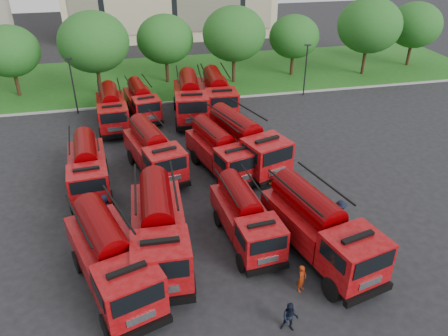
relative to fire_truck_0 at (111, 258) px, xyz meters
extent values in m
plane|color=black|center=(6.72, 5.70, -1.74)|extent=(140.00, 140.00, 0.00)
cube|color=#1F4612|center=(6.72, 31.70, -1.68)|extent=(70.00, 16.00, 0.12)
cube|color=gray|center=(6.72, 23.60, -1.67)|extent=(70.00, 0.30, 0.14)
cylinder|color=#382314|center=(-9.28, 28.70, -0.55)|extent=(0.36, 0.36, 2.38)
ellipsoid|color=#144618|center=(-9.28, 28.70, 2.82)|extent=(5.71, 5.71, 4.86)
cylinder|color=#382314|center=(-1.28, 27.20, -0.34)|extent=(0.36, 0.36, 2.80)
ellipsoid|color=#144618|center=(-1.28, 27.20, 3.62)|extent=(6.72, 6.72, 5.71)
cylinder|color=#382314|center=(5.72, 29.70, -0.51)|extent=(0.36, 0.36, 2.45)
ellipsoid|color=#144618|center=(5.72, 29.70, 2.95)|extent=(5.88, 5.88, 5.00)
cylinder|color=#382314|center=(12.72, 28.20, -0.37)|extent=(0.36, 0.36, 2.73)
ellipsoid|color=#144618|center=(12.72, 28.20, 3.49)|extent=(6.55, 6.55, 5.57)
cylinder|color=#382314|center=(19.72, 29.20, -0.60)|extent=(0.36, 0.36, 2.27)
ellipsoid|color=#144618|center=(19.72, 29.20, 2.62)|extent=(5.46, 5.46, 4.64)
cylinder|color=#382314|center=(27.72, 27.70, -0.30)|extent=(0.36, 0.36, 2.87)
ellipsoid|color=#144618|center=(27.72, 27.70, 3.76)|extent=(6.89, 6.89, 5.85)
cylinder|color=#382314|center=(34.72, 29.70, -0.48)|extent=(0.36, 0.36, 2.52)
ellipsoid|color=#144618|center=(34.72, 29.70, 3.09)|extent=(6.05, 6.05, 5.14)
cylinder|color=black|center=(-3.28, 22.90, 0.76)|extent=(0.14, 0.14, 5.00)
cube|color=black|center=(-3.28, 22.90, 3.31)|extent=(0.60, 0.25, 0.12)
cylinder|color=black|center=(18.72, 22.90, 0.76)|extent=(0.14, 0.14, 5.00)
cube|color=black|center=(18.72, 22.90, 3.31)|extent=(0.60, 0.25, 0.12)
cube|color=black|center=(0.00, 0.01, -1.05)|extent=(4.63, 7.80, 0.32)
cube|color=black|center=(1.17, -3.56, -1.10)|extent=(2.60, 1.08, 0.37)
cube|color=maroon|center=(0.79, -2.40, 0.14)|extent=(3.19, 3.02, 2.06)
cube|color=black|center=(1.16, -3.53, 0.62)|extent=(2.13, 0.74, 0.90)
cube|color=maroon|center=(-0.37, 1.12, -0.20)|extent=(3.98, 5.44, 1.38)
cylinder|color=#540002|center=(-0.37, 1.12, 0.92)|extent=(2.90, 4.72, 1.59)
cylinder|color=black|center=(-0.30, -2.98, -1.16)|extent=(0.72, 1.22, 1.16)
cylinder|color=black|center=(2.01, -2.22, -1.16)|extent=(0.72, 1.22, 1.16)
cylinder|color=black|center=(-1.76, 1.44, -1.16)|extent=(0.72, 1.22, 1.16)
cylinder|color=black|center=(0.56, 2.20, -1.16)|extent=(0.72, 1.22, 1.16)
cube|color=black|center=(2.38, 1.66, -1.02)|extent=(2.78, 7.76, 0.33)
cube|color=black|center=(2.25, -2.24, -1.08)|extent=(2.75, 0.37, 0.38)
cube|color=maroon|center=(2.29, -0.98, 0.21)|extent=(2.77, 2.50, 2.14)
cube|color=black|center=(2.25, -2.20, 0.70)|extent=(2.31, 0.13, 0.93)
cube|color=maroon|center=(2.42, 2.86, -0.15)|extent=(2.86, 5.13, 1.43)
cylinder|color=#540002|center=(2.42, 2.86, 1.02)|extent=(1.80, 4.66, 1.65)
cylinder|color=black|center=(1.02, -1.15, -1.13)|extent=(0.42, 1.22, 1.21)
cylinder|color=black|center=(3.55, -1.24, -1.13)|extent=(0.42, 1.22, 1.21)
cylinder|color=black|center=(1.18, 3.67, -1.13)|extent=(0.42, 1.22, 1.21)
cylinder|color=black|center=(3.71, 3.59, -1.13)|extent=(0.42, 1.22, 1.21)
cube|color=black|center=(7.09, 2.09, -1.15)|extent=(2.68, 6.49, 0.27)
cube|color=black|center=(7.40, -1.10, -1.20)|extent=(2.27, 0.44, 0.32)
cube|color=maroon|center=(7.30, -0.07, -0.14)|extent=(2.39, 2.19, 1.76)
cube|color=black|center=(7.40, -1.08, 0.27)|extent=(1.89, 0.23, 0.77)
cube|color=maroon|center=(7.00, 3.07, -0.43)|extent=(2.61, 4.35, 1.17)
cylinder|color=#540002|center=(7.00, 3.07, 0.53)|extent=(1.72, 3.91, 1.35)
cylinder|color=black|center=(6.29, -0.35, -1.24)|extent=(0.41, 1.02, 0.99)
cylinder|color=black|center=(8.35, -0.15, -1.24)|extent=(0.41, 1.02, 0.99)
cylinder|color=black|center=(5.90, 3.60, -1.24)|extent=(0.41, 1.02, 0.99)
cylinder|color=black|center=(7.97, 3.80, -1.24)|extent=(0.41, 1.02, 0.99)
cube|color=black|center=(10.45, -0.05, -1.03)|extent=(4.24, 7.97, 0.33)
cube|color=black|center=(11.38, -3.79, -1.09)|extent=(2.70, 0.91, 0.38)
cube|color=maroon|center=(11.08, -2.58, 0.19)|extent=(3.15, 2.95, 2.11)
cube|color=black|center=(11.37, -3.75, 0.67)|extent=(2.22, 0.60, 0.92)
cube|color=maroon|center=(10.17, 1.11, -0.17)|extent=(3.77, 5.48, 1.41)
cylinder|color=#540002|center=(10.17, 1.11, 0.99)|extent=(2.67, 4.81, 1.63)
cylinder|color=black|center=(9.92, -3.08, -1.14)|extent=(0.65, 1.25, 1.19)
cylinder|color=black|center=(12.34, -2.49, -1.14)|extent=(0.65, 1.25, 1.19)
cylinder|color=black|center=(8.78, 1.55, -1.14)|extent=(0.65, 1.25, 1.19)
cylinder|color=black|center=(11.20, 2.14, -1.14)|extent=(0.65, 1.25, 1.19)
cube|color=black|center=(-1.55, 9.41, -1.11)|extent=(2.77, 6.89, 0.29)
cube|color=black|center=(-1.26, 6.01, -1.16)|extent=(2.41, 0.44, 0.34)
cube|color=maroon|center=(-1.35, 7.11, -0.03)|extent=(2.53, 2.31, 1.87)
cube|color=black|center=(-1.26, 6.04, 0.40)|extent=(2.01, 0.22, 0.82)
cube|color=maroon|center=(-1.64, 10.46, -0.35)|extent=(2.72, 4.60, 1.25)
cylinder|color=#540002|center=(-1.64, 10.46, 0.68)|extent=(1.78, 4.14, 1.44)
cylinder|color=black|center=(-2.44, 6.83, -1.21)|extent=(0.43, 1.08, 1.06)
cylinder|color=black|center=(-0.23, 7.02, -1.21)|extent=(0.43, 1.08, 1.06)
cylinder|color=black|center=(-2.80, 11.04, -1.21)|extent=(0.43, 1.08, 1.06)
cylinder|color=black|center=(-0.59, 11.23, -1.21)|extent=(0.43, 1.08, 1.06)
cube|color=black|center=(2.81, 10.75, -1.10)|extent=(3.95, 7.28, 0.30)
cube|color=black|center=(3.69, 7.35, -1.14)|extent=(2.46, 0.86, 0.35)
cube|color=maroon|center=(3.40, 8.45, 0.02)|extent=(2.89, 2.72, 1.93)
cube|color=black|center=(3.68, 7.38, 0.46)|extent=(2.02, 0.57, 0.84)
cube|color=maroon|center=(2.53, 11.80, -0.30)|extent=(3.49, 5.01, 1.29)
cylinder|color=#540002|center=(2.53, 11.80, 0.75)|extent=(2.48, 4.40, 1.48)
cylinder|color=black|center=(2.35, 7.97, -1.19)|extent=(0.61, 1.14, 1.09)
cylinder|color=black|center=(4.56, 8.55, -1.19)|extent=(0.61, 1.14, 1.09)
cylinder|color=black|center=(1.26, 12.19, -1.19)|extent=(0.61, 1.14, 1.09)
cylinder|color=black|center=(3.46, 12.76, -1.19)|extent=(0.61, 1.14, 1.09)
cube|color=black|center=(7.30, 9.81, -1.11)|extent=(3.90, 7.11, 0.29)
cube|color=black|center=(8.19, 6.50, -1.16)|extent=(2.40, 0.86, 0.34)
cube|color=maroon|center=(7.91, 7.57, -0.02)|extent=(2.84, 2.67, 1.89)
cube|color=black|center=(8.19, 6.53, 0.41)|extent=(1.97, 0.57, 0.82)
cube|color=maroon|center=(7.03, 10.84, -0.34)|extent=(3.44, 4.91, 1.26)
cylinder|color=#540002|center=(7.03, 10.84, 0.69)|extent=(2.45, 4.30, 1.45)
cylinder|color=black|center=(6.88, 7.10, -1.21)|extent=(0.60, 1.11, 1.06)
cylinder|color=black|center=(9.03, 7.67, -1.21)|extent=(0.60, 1.11, 1.06)
cylinder|color=black|center=(5.78, 11.21, -1.21)|extent=(0.60, 1.11, 1.06)
cylinder|color=black|center=(7.93, 11.78, -1.21)|extent=(0.60, 1.11, 1.06)
cube|color=black|center=(9.18, 10.31, -1.02)|extent=(4.88, 8.16, 0.33)
cube|color=black|center=(10.43, 6.58, -1.07)|extent=(2.72, 1.14, 0.39)
cube|color=maroon|center=(10.03, 7.79, 0.23)|extent=(3.35, 3.17, 2.16)
cube|color=black|center=(10.42, 6.61, 0.73)|extent=(2.22, 0.79, 0.94)
cube|color=maroon|center=(8.80, 11.46, -0.13)|extent=(4.19, 5.70, 1.44)
cylinder|color=#540002|center=(8.80, 11.46, 1.05)|extent=(3.05, 4.94, 1.66)
cylinder|color=black|center=(8.89, 7.17, -1.13)|extent=(0.75, 1.28, 1.22)
cylinder|color=black|center=(11.31, 7.98, -1.13)|extent=(0.75, 1.28, 1.22)
cylinder|color=black|center=(7.34, 11.80, -1.13)|extent=(0.75, 1.28, 1.22)
cylinder|color=black|center=(9.76, 12.60, -1.13)|extent=(0.75, 1.28, 1.22)
cube|color=black|center=(-0.03, 19.29, -1.12)|extent=(2.63, 6.82, 0.29)
cube|color=black|center=(0.19, 15.91, -1.16)|extent=(2.40, 0.40, 0.33)
cube|color=maroon|center=(0.12, 17.00, -0.04)|extent=(2.47, 2.25, 1.86)
cube|color=black|center=(0.19, 15.94, 0.39)|extent=(2.01, 0.18, 0.81)
cube|color=maroon|center=(-0.10, 20.34, -0.35)|extent=(2.63, 4.54, 1.24)
cylinder|color=#540002|center=(-0.10, 20.34, 0.66)|extent=(1.69, 4.10, 1.43)
cylinder|color=black|center=(-0.97, 16.74, -1.21)|extent=(0.40, 1.07, 1.05)
cylinder|color=black|center=(1.23, 16.88, -1.21)|extent=(0.40, 1.07, 1.05)
cylinder|color=black|center=(-1.24, 20.94, -1.21)|extent=(0.40, 1.07, 1.05)
cylinder|color=black|center=(0.95, 21.08, -1.21)|extent=(0.40, 1.07, 1.05)
cube|color=black|center=(2.53, 20.93, -1.16)|extent=(3.00, 6.45, 0.27)
cube|color=black|center=(3.04, 17.82, -1.21)|extent=(2.22, 0.57, 0.31)
cube|color=maroon|center=(2.87, 18.83, -0.16)|extent=(2.46, 2.27, 1.73)
cube|color=black|center=(3.03, 17.85, 0.24)|extent=(1.85, 0.34, 0.75)
cube|color=maroon|center=(2.38, 21.89, -0.45)|extent=(2.79, 4.37, 1.15)
cylinder|color=#540002|center=(2.38, 21.89, 0.49)|extent=(1.91, 3.89, 1.33)
cylinder|color=black|center=(1.89, 18.49, -1.25)|extent=(0.46, 1.01, 0.98)
cylinder|color=black|center=(3.91, 18.81, -1.25)|extent=(0.46, 1.01, 0.98)
cylinder|color=black|center=(1.27, 22.34, -1.25)|extent=(0.46, 1.01, 0.98)
cylinder|color=black|center=(3.29, 22.67, -1.25)|extent=(0.46, 1.01, 0.98)
cube|color=black|center=(6.75, 19.80, -1.03)|extent=(3.18, 7.86, 0.33)
cube|color=black|center=(6.41, 15.92, -1.08)|extent=(2.75, 0.51, 0.38)
cube|color=maroon|center=(6.52, 17.18, 0.21)|extent=(2.89, 2.64, 2.14)
cube|color=black|center=(6.41, 15.96, 0.70)|extent=(2.30, 0.26, 0.93)
cube|color=maroon|center=(6.85, 21.00, -0.15)|extent=(3.11, 5.26, 1.42)
cylinder|color=#540002|center=(6.85, 21.00, 1.02)|extent=(2.04, 4.73, 1.64)
cylinder|color=black|center=(5.24, 17.07, -1.14)|extent=(0.49, 1.23, 1.21)
cylinder|color=black|center=(7.76, 16.85, -1.14)|extent=(0.49, 1.23, 1.21)
cylinder|color=black|center=(5.66, 21.87, -1.14)|extent=(0.49, 1.23, 1.21)
cylinder|color=black|center=(8.18, 21.66, -1.14)|extent=(0.49, 1.23, 1.21)
cube|color=black|center=(9.28, 20.33, -1.04)|extent=(2.74, 7.58, 0.32)
cube|color=black|center=(9.13, 16.54, -1.10)|extent=(2.68, 0.37, 0.37)
cube|color=maroon|center=(9.18, 17.77, 0.16)|extent=(2.71, 2.45, 2.09)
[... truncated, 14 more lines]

